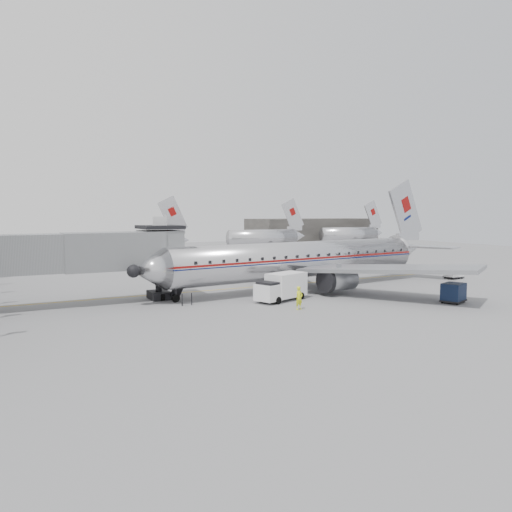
{
  "coord_description": "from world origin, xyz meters",
  "views": [
    {
      "loc": [
        -21.76,
        -37.94,
        7.46
      ],
      "look_at": [
        0.98,
        5.1,
        3.2
      ],
      "focal_mm": 35.0,
      "sensor_mm": 36.0,
      "label": 1
    }
  ],
  "objects_px": {
    "baggage_cart_navy": "(453,292)",
    "ramp_worker": "(299,298)",
    "airliner": "(305,259)",
    "baggage_cart_white": "(454,272)",
    "service_van": "(281,286)"
  },
  "relations": [
    {
      "from": "service_van",
      "to": "baggage_cart_navy",
      "type": "relative_size",
      "value": 2.11
    },
    {
      "from": "baggage_cart_navy",
      "to": "baggage_cart_white",
      "type": "bearing_deg",
      "value": 20.12
    },
    {
      "from": "baggage_cart_navy",
      "to": "airliner",
      "type": "bearing_deg",
      "value": 96.26
    },
    {
      "from": "airliner",
      "to": "service_van",
      "type": "bearing_deg",
      "value": -145.18
    },
    {
      "from": "airliner",
      "to": "baggage_cart_white",
      "type": "height_order",
      "value": "airliner"
    },
    {
      "from": "baggage_cart_white",
      "to": "ramp_worker",
      "type": "relative_size",
      "value": 1.07
    },
    {
      "from": "ramp_worker",
      "to": "airliner",
      "type": "bearing_deg",
      "value": 42.26
    },
    {
      "from": "baggage_cart_navy",
      "to": "ramp_worker",
      "type": "relative_size",
      "value": 1.39
    },
    {
      "from": "service_van",
      "to": "ramp_worker",
      "type": "bearing_deg",
      "value": -120.84
    },
    {
      "from": "baggage_cart_navy",
      "to": "ramp_worker",
      "type": "xyz_separation_m",
      "value": [
        -12.87,
        3.52,
        0.03
      ]
    },
    {
      "from": "baggage_cart_navy",
      "to": "baggage_cart_white",
      "type": "distance_m",
      "value": 16.33
    },
    {
      "from": "airliner",
      "to": "baggage_cart_navy",
      "type": "bearing_deg",
      "value": -70.06
    },
    {
      "from": "service_van",
      "to": "ramp_worker",
      "type": "xyz_separation_m",
      "value": [
        -0.79,
        -3.98,
        -0.32
      ]
    },
    {
      "from": "service_van",
      "to": "baggage_cart_white",
      "type": "height_order",
      "value": "service_van"
    },
    {
      "from": "ramp_worker",
      "to": "baggage_cart_navy",
      "type": "bearing_deg",
      "value": -27.23
    }
  ]
}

